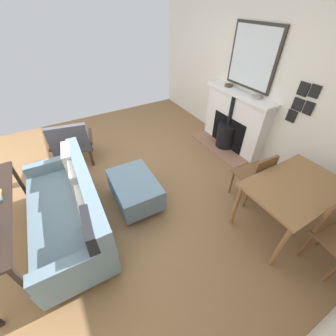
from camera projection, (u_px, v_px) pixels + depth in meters
ground_plane at (127, 183)px, 3.47m from camera, size 4.88×5.52×0.01m
wall_left at (254, 74)px, 3.52m from camera, size 0.12×5.52×2.74m
fireplace at (233, 124)px, 4.03m from camera, size 0.61×1.44×1.09m
mirror_over_mantel at (253, 57)px, 3.36m from camera, size 0.04×0.93×0.95m
mantel_bowl_near at (229, 85)px, 3.86m from camera, size 0.15×0.15×0.04m
mantel_bowl_far at (257, 97)px, 3.42m from camera, size 0.15×0.15×0.04m
sofa at (71, 209)px, 2.58m from camera, size 0.83×1.79×0.83m
ottoman at (135, 189)px, 3.01m from camera, size 0.60×0.85×0.42m
armchair_accent at (71, 142)px, 3.57m from camera, size 0.77×0.69×0.84m
dining_table at (294, 191)px, 2.45m from camera, size 1.14×0.75×0.72m
dining_chair_near_fireplace at (256, 175)px, 2.89m from camera, size 0.42×0.42×0.82m
dining_chair_by_back_wall at (334, 230)px, 2.19m from camera, size 0.43×0.43×0.85m
photo_gallery_row at (302, 102)px, 2.93m from camera, size 0.02×0.31×0.59m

